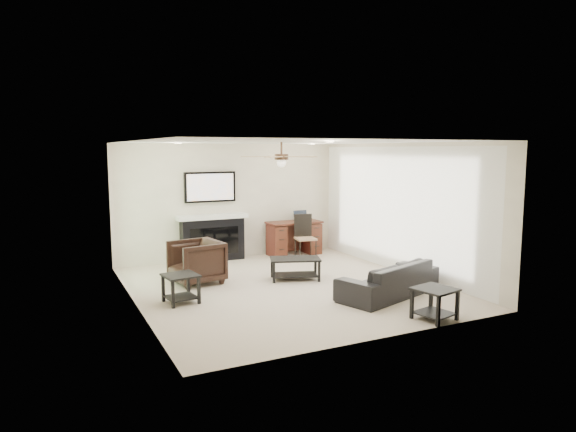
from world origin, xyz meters
The scene contains 10 objects.
room_shell centered at (0.19, 0.08, 1.68)m, with size 5.50×5.54×2.52m.
sofa centered at (1.30, -1.23, 0.28)m, with size 1.91×0.75×0.56m, color black.
armchair centered at (-1.30, 0.92, 0.39)m, with size 0.82×0.85×0.77m, color black.
coffee_table centered at (0.40, 0.37, 0.20)m, with size 0.90×0.50×0.40m, color black.
end_table_near centered at (1.15, -2.48, 0.23)m, with size 0.52×0.52×0.45m, color black.
end_table_left centered at (-1.85, -0.13, 0.23)m, with size 0.50×0.50×0.45m, color black.
fireplace_unit centered at (-0.45, 2.58, 0.95)m, with size 1.52×0.34×1.91m, color black.
desk centered at (1.41, 2.40, 0.38)m, with size 1.22×0.56×0.76m, color #351E0D.
desk_chair centered at (1.41, 1.85, 0.48)m, with size 0.42×0.44×0.97m, color black.
laptop centered at (1.61, 2.38, 0.88)m, with size 0.33×0.24×0.23m, color black.
Camera 1 is at (-3.76, -7.84, 2.38)m, focal length 32.00 mm.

